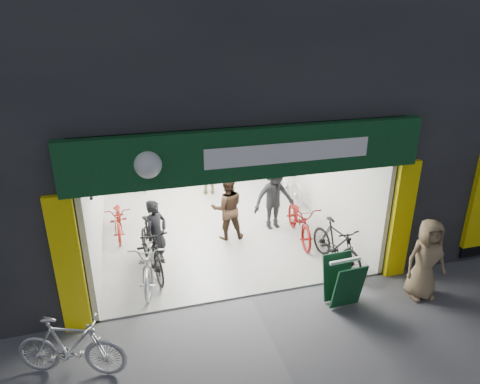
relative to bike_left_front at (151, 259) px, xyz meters
name	(u,v)px	position (x,y,z in m)	size (l,w,h in m)	color
ground	(250,297)	(1.83, -1.10, -0.54)	(60.00, 60.00, 0.00)	#56565B
building	(230,52)	(2.74, 3.88, 3.77)	(17.00, 10.27, 8.00)	#232326
bike_left_front	(151,259)	(0.00, 0.00, 0.00)	(0.72, 2.06, 1.08)	silver
bike_left_midfront	(151,248)	(0.03, 0.37, 0.05)	(0.56, 1.97, 1.18)	black
bike_left_midback	(119,219)	(-0.63, 2.33, -0.09)	(0.60, 1.73, 0.91)	maroon
bike_left_back	(138,170)	(0.03, 5.66, 0.01)	(0.52, 1.85, 1.11)	#BABABF
bike_right_front	(337,245)	(4.01, -0.50, -0.01)	(0.50, 1.78, 1.07)	black
bike_right_mid	(300,220)	(3.72, 0.88, -0.02)	(0.69, 1.97, 1.03)	maroon
bike_right_back	(287,181)	(4.33, 3.32, 0.05)	(0.56, 1.97, 1.19)	silver
parked_bike	(70,347)	(-1.41, -2.25, -0.01)	(0.49, 1.75, 1.05)	#BABBBF
customer_a	(156,235)	(0.18, 0.53, 0.26)	(0.59, 0.38, 1.61)	black
customer_b	(227,208)	(1.99, 1.39, 0.30)	(0.82, 0.64, 1.69)	#39261A
customer_c	(274,197)	(3.29, 1.58, 0.36)	(1.17, 0.67, 1.81)	black
customer_d	(209,172)	(2.14, 4.31, 0.22)	(0.89, 0.37, 1.52)	olive
pedestrian_near	(426,259)	(5.13, -1.99, 0.30)	(0.82, 0.54, 1.69)	#88704F
sandwich_board	(343,281)	(3.48, -1.79, -0.01)	(0.66, 0.67, 0.96)	#0E3B1E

